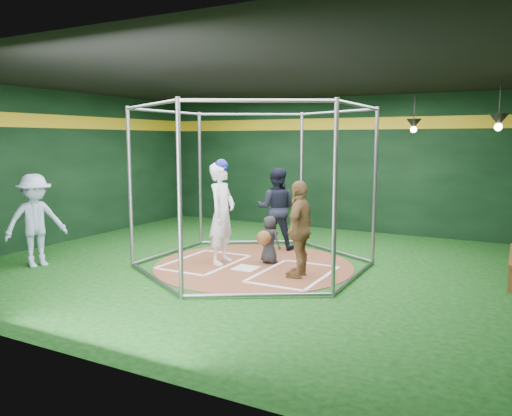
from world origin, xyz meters
The scene contains 13 objects.
room_shell centered at (0.00, 0.01, 1.75)m, with size 10.10×9.10×3.53m.
clay_disc centered at (0.00, 0.00, 0.01)m, with size 3.80×3.80×0.01m, color brown.
home_plate centered at (0.00, -0.30, 0.02)m, with size 0.43×0.43×0.01m, color white.
batter_box_left centered at (-0.95, -0.25, 0.02)m, with size 1.17×1.77×0.01m.
batter_box_right centered at (0.95, -0.25, 0.02)m, with size 1.17×1.77×0.01m.
batting_cage centered at (0.00, 0.00, 1.50)m, with size 4.05×4.67×3.00m.
pendant_lamp_near centered at (2.20, 3.60, 2.74)m, with size 0.34×0.34×0.90m.
pendant_lamp_far centered at (4.00, 2.00, 2.74)m, with size 0.34×0.34×0.90m.
batter_figure centered at (-0.61, -0.16, 1.01)m, with size 0.52×0.74×2.01m.
visitor_leopard centered at (1.09, -0.33, 0.85)m, with size 0.99×0.41×1.69m, color #A57A46.
catcher_figure centered at (0.20, 0.25, 0.49)m, with size 0.51×0.59×0.92m.
umpire centered at (-0.26, 1.52, 0.90)m, with size 0.87×0.67×1.78m, color black.
bystander_blue centered at (-3.61, -1.97, 0.88)m, with size 1.14×0.65×1.76m, color #9AB0CC.
Camera 1 is at (4.41, -8.20, 2.39)m, focal length 35.00 mm.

